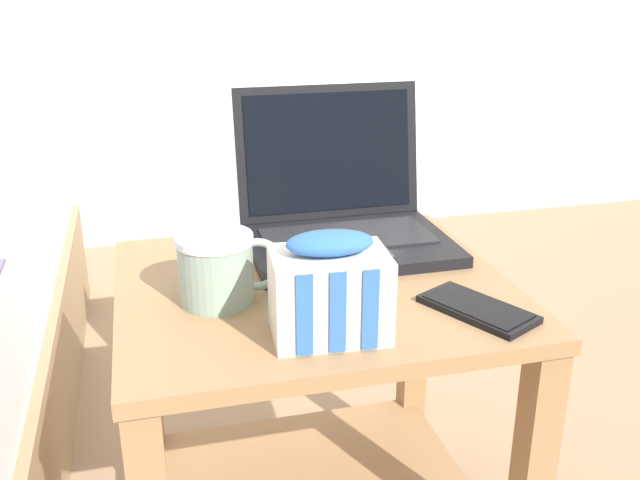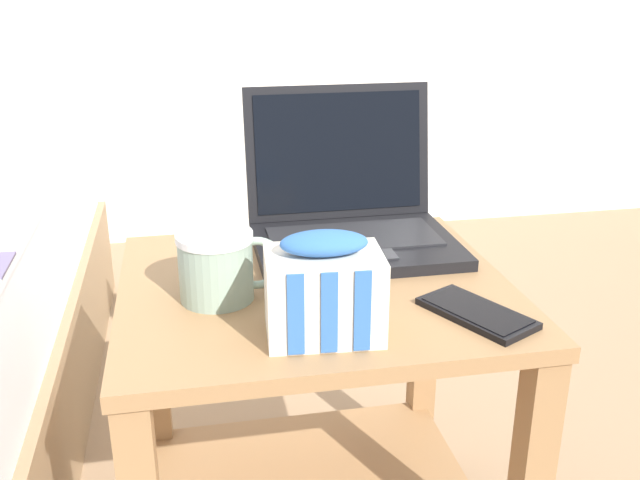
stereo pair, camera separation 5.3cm
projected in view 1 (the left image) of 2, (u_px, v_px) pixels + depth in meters
bedside_table at (314, 394)px, 1.09m from camera, size 0.55×0.49×0.51m
laptop at (343, 213)px, 1.16m from camera, size 0.32×0.27×0.24m
mug_front_left at (218, 265)px, 0.95m from camera, size 0.14×0.10×0.09m
snack_bag at (330, 290)px, 0.86m from camera, size 0.15×0.11×0.13m
cell_phone at (478, 309)px, 0.93m from camera, size 0.13×0.17×0.01m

